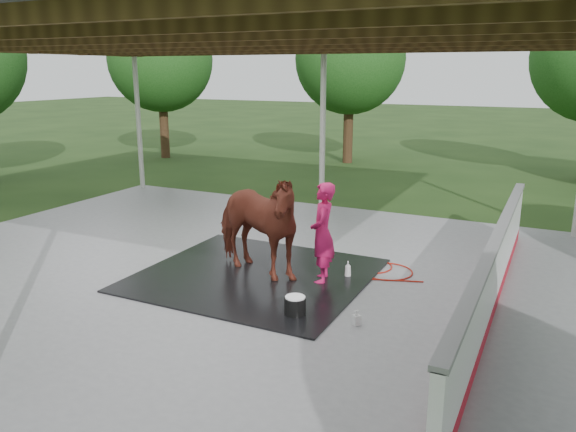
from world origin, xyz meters
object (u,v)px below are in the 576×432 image
at_px(dasher_board, 494,275).
at_px(horse, 254,223).
at_px(handler, 322,233).
at_px(wash_bucket, 295,306).

height_order(dasher_board, horse, horse).
xyz_separation_m(dasher_board, horse, (-3.74, -0.24, 0.37)).
xyz_separation_m(horse, handler, (1.11, 0.26, -0.09)).
relative_size(horse, handler, 1.27).
distance_m(dasher_board, horse, 3.77).
height_order(handler, wash_bucket, handler).
distance_m(horse, wash_bucket, 1.88).
bearing_deg(horse, dasher_board, -69.25).
bearing_deg(handler, wash_bucket, -10.16).
relative_size(dasher_board, horse, 3.83).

